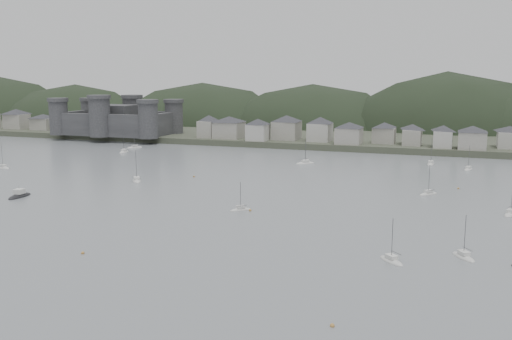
% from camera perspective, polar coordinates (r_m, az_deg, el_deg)
% --- Properties ---
extents(ground, '(900.00, 900.00, 0.00)m').
position_cam_1_polar(ground, '(114.06, -13.08, -8.89)').
color(ground, slate).
rests_on(ground, ground).
extents(far_shore_land, '(900.00, 250.00, 3.00)m').
position_cam_1_polar(far_shore_land, '(391.48, 11.05, 4.38)').
color(far_shore_land, '#383D2D').
rests_on(far_shore_land, ground).
extents(forested_ridge, '(851.55, 103.94, 102.57)m').
position_cam_1_polar(forested_ridge, '(366.96, 11.11, 2.03)').
color(forested_ridge, black).
rests_on(forested_ridge, ground).
extents(castle, '(66.00, 43.00, 20.00)m').
position_cam_1_polar(castle, '(325.47, -13.78, 4.94)').
color(castle, '#333335').
rests_on(castle, far_shore_land).
extents(waterfront_town, '(451.48, 28.46, 12.92)m').
position_cam_1_polar(waterfront_town, '(275.20, 17.89, 3.47)').
color(waterfront_town, gray).
rests_on(waterfront_town, far_shore_land).
extents(moored_fleet, '(268.35, 175.65, 13.07)m').
position_cam_1_polar(moored_fleet, '(174.75, -2.93, -2.15)').
color(moored_fleet, silver).
rests_on(moored_fleet, ground).
extents(motor_launch_far, '(3.77, 9.20, 4.14)m').
position_cam_1_polar(motor_launch_far, '(181.37, -22.62, -2.42)').
color(motor_launch_far, black).
rests_on(motor_launch_far, ground).
extents(mooring_buoys, '(88.38, 111.90, 0.70)m').
position_cam_1_polar(mooring_buoys, '(145.35, 1.31, -4.56)').
color(mooring_buoys, '#AF7D3A').
rests_on(mooring_buoys, ground).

